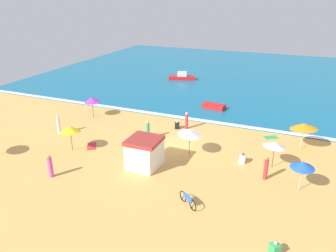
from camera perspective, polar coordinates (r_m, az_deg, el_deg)
The scene contains 23 objects.
ground_plane at distance 28.29m, azimuth 1.59°, elevation -3.41°, with size 60.00×60.00×0.00m, color #E0A856.
ocean_water at distance 54.00m, azimuth 12.49°, elevation 8.74°, with size 60.00×44.00×0.10m, color #146B93.
wave_breaker_foam at distance 33.72m, azimuth 5.45°, elevation 1.07°, with size 57.00×0.70×0.01m, color white.
lifeguard_cabana at distance 24.53m, azimuth -4.14°, elevation -4.66°, with size 2.37×2.46×2.31m.
beach_umbrella_0 at distance 35.06m, azimuth -13.20°, elevation 4.49°, with size 2.11×2.13×2.19m.
beach_umbrella_2 at distance 25.35m, azimuth 18.24°, elevation -3.13°, with size 2.40×2.41×2.15m.
beach_umbrella_3 at distance 25.80m, azimuth 3.83°, elevation -1.24°, with size 2.30×2.28×2.25m.
beach_umbrella_4 at distance 27.82m, azimuth -16.81°, elevation -0.54°, with size 2.42×2.42×2.22m.
beach_umbrella_5 at distance 29.12m, azimuth 22.72°, elevation -0.02°, with size 2.90×2.88×2.42m.
beach_umbrella_6 at distance 23.01m, azimuth 22.56°, elevation -6.32°, with size 1.88×1.90×2.19m.
parked_bicycle at distance 20.71m, azimuth 3.48°, elevation -12.81°, with size 1.49×1.14×0.76m.
beachgoer_0 at distance 18.34m, azimuth 18.22°, elevation -19.76°, with size 0.64×0.64×0.79m.
beachgoer_1 at distance 24.79m, azimuth -19.93°, elevation -6.73°, with size 0.41×0.41×1.69m.
beachgoer_2 at distance 31.94m, azimuth -18.66°, elevation 0.25°, with size 0.41×0.41×1.90m.
beachgoer_3 at distance 31.47m, azimuth 3.29°, elevation 0.97°, with size 0.41×0.41×1.70m.
beachgoer_4 at distance 25.99m, azimuth 12.92°, elevation -5.60°, with size 0.46×0.46×0.86m.
beachgoer_5 at distance 29.30m, azimuth -3.57°, elevation -0.67°, with size 0.44×0.44×1.75m.
beachgoer_6 at distance 24.04m, azimuth 16.81°, elevation -7.14°, with size 0.41×0.41×1.75m.
beachgoer_7 at distance 31.62m, azimuth 1.61°, elevation 0.15°, with size 0.57×0.57×0.83m.
beach_towel_0 at distance 31.23m, azimuth 17.61°, elevation -1.92°, with size 1.48×1.31×0.01m.
beach_towel_1 at distance 28.88m, azimuth -13.25°, elevation -3.46°, with size 1.49×1.70×0.01m.
small_boat_0 at distance 37.24m, azimuth 8.04°, elevation 3.45°, with size 2.64×1.48×0.53m.
small_boat_1 at distance 49.69m, azimuth 2.47°, elevation 8.60°, with size 4.18×2.45×1.19m.
Camera 1 is at (9.06, -23.81, 12.30)m, focal length 34.74 mm.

